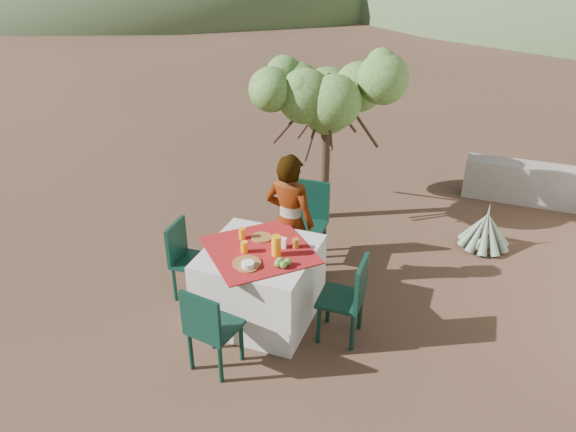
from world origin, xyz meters
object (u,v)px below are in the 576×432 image
object	(u,v)px
table	(260,283)
chair_left	(187,256)
person	(290,222)
juice_pitcher	(276,246)
shrub_tree	(333,103)
chair_right	(349,296)
agave	(485,231)
chair_far	(307,219)
chair_near	(209,327)

from	to	relation	value
table	chair_left	world-z (taller)	chair_left
chair_left	person	xyz separation A→B (m)	(0.91, 0.57, 0.29)
person	juice_pitcher	xyz separation A→B (m)	(0.12, -0.67, 0.11)
shrub_tree	chair_right	bearing A→B (deg)	-69.11
table	chair_left	bearing A→B (deg)	175.44
chair_right	juice_pitcher	xyz separation A→B (m)	(-0.71, -0.00, 0.39)
agave	chair_far	bearing A→B (deg)	-152.14
chair_far	agave	distance (m)	2.18
chair_right	chair_far	bearing A→B (deg)	-146.79
person	juice_pitcher	distance (m)	0.69
juice_pitcher	chair_near	bearing A→B (deg)	-108.66
chair_far	chair_right	xyz separation A→B (m)	(0.81, -1.17, -0.05)
chair_far	agave	world-z (taller)	chair_far
agave	chair_near	bearing A→B (deg)	-124.72
table	juice_pitcher	bearing A→B (deg)	-9.21
table	chair_right	xyz separation A→B (m)	(0.89, -0.03, 0.09)
shrub_tree	agave	world-z (taller)	shrub_tree
table	chair_near	xyz separation A→B (m)	(-0.10, -0.86, 0.09)
chair_right	person	xyz separation A→B (m)	(-0.83, 0.66, 0.27)
chair_right	shrub_tree	world-z (taller)	shrub_tree
shrub_tree	juice_pitcher	world-z (taller)	shrub_tree
chair_left	juice_pitcher	distance (m)	1.11
chair_right	chair_left	bearing A→B (deg)	-94.38
chair_left	agave	xyz separation A→B (m)	(2.84, 2.09, -0.24)
chair_near	chair_left	distance (m)	1.20
agave	juice_pitcher	distance (m)	2.91
chair_right	chair_near	bearing A→B (deg)	-51.04
table	chair_near	bearing A→B (deg)	-96.30
table	person	distance (m)	0.74
shrub_tree	chair_left	bearing A→B (deg)	-111.18
chair_far	chair_near	distance (m)	2.02
table	chair_far	world-z (taller)	chair_far
chair_far	shrub_tree	world-z (taller)	shrub_tree
chair_right	person	bearing A→B (deg)	-130.05
table	shrub_tree	bearing A→B (deg)	89.70
chair_left	shrub_tree	distance (m)	2.61
juice_pitcher	person	bearing A→B (deg)	100.11
juice_pitcher	shrub_tree	bearing A→B (deg)	94.31
chair_left	person	world-z (taller)	person
chair_right	agave	xyz separation A→B (m)	(1.10, 2.18, -0.25)
chair_right	agave	size ratio (longest dim) A/B	1.31
chair_far	juice_pitcher	size ratio (longest dim) A/B	4.83
chair_right	juice_pitcher	bearing A→B (deg)	-91.06
chair_near	shrub_tree	bearing A→B (deg)	-83.04
chair_left	agave	size ratio (longest dim) A/B	1.27
person	juice_pitcher	bearing A→B (deg)	106.78
chair_near	chair_left	bearing A→B (deg)	-42.20
table	chair_right	distance (m)	0.90
chair_right	juice_pitcher	world-z (taller)	juice_pitcher
person	agave	distance (m)	2.51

